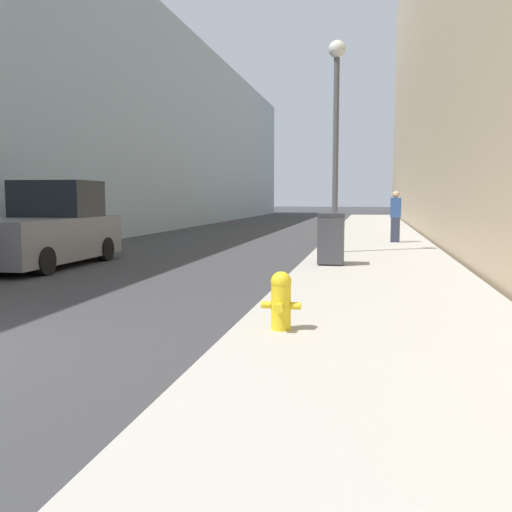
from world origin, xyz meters
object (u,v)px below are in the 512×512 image
trash_bin (331,238)px  lamppost (336,121)px  pedestrian_on_sidewalk (395,217)px  pickup_truck (44,231)px  fire_hydrant (281,299)px

trash_bin → lamppost: 4.41m
trash_bin → pedestrian_on_sidewalk: 7.42m
pickup_truck → pedestrian_on_sidewalk: 11.80m
pickup_truck → pedestrian_on_sidewalk: bearing=40.6°
fire_hydrant → lamppost: (0.03, 9.96, 3.37)m
pickup_truck → pedestrian_on_sidewalk: (8.96, 7.68, 0.16)m
fire_hydrant → trash_bin: size_ratio=0.58×
lamppost → pickup_truck: size_ratio=1.24×
lamppost → pickup_truck: bearing=-153.1°
fire_hydrant → lamppost: size_ratio=0.12×
lamppost → pickup_truck: (-7.07, -3.59, -3.00)m
trash_bin → lamppost: size_ratio=0.20×
lamppost → pedestrian_on_sidewalk: bearing=65.2°
trash_bin → lamppost: lamppost is taller
fire_hydrant → pickup_truck: size_ratio=0.15×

